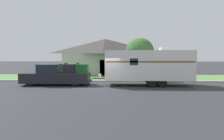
# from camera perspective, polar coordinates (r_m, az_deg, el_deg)

# --- Properties ---
(ground_plane) EXTENTS (120.00, 120.00, 0.00)m
(ground_plane) POSITION_cam_1_polar(r_m,az_deg,el_deg) (18.82, -1.80, -4.54)
(ground_plane) COLOR #2D2D33
(curb_strip) EXTENTS (80.00, 0.30, 0.14)m
(curb_strip) POSITION_cam_1_polar(r_m,az_deg,el_deg) (22.51, -1.15, -2.88)
(curb_strip) COLOR beige
(curb_strip) RESTS_ON ground_plane
(lawn_strip) EXTENTS (80.00, 7.00, 0.03)m
(lawn_strip) POSITION_cam_1_polar(r_m,az_deg,el_deg) (26.14, -0.70, -1.99)
(lawn_strip) COLOR #568442
(lawn_strip) RESTS_ON ground_plane
(house_across_street) EXTENTS (11.68, 7.29, 4.96)m
(house_across_street) POSITION_cam_1_polar(r_m,az_deg,el_deg) (31.40, -1.77, 3.76)
(house_across_street) COLOR #B2B2A8
(house_across_street) RESTS_ON ground_plane
(pickup_truck) EXTENTS (6.30, 2.01, 2.04)m
(pickup_truck) POSITION_cam_1_polar(r_m,az_deg,el_deg) (20.70, -14.23, -1.36)
(pickup_truck) COLOR black
(pickup_truck) RESTS_ON ground_plane
(travel_trailer) EXTENTS (9.00, 2.50, 3.46)m
(travel_trailer) POSITION_cam_1_polar(r_m,az_deg,el_deg) (19.96, 9.53, 1.30)
(travel_trailer) COLOR black
(travel_trailer) RESTS_ON ground_plane
(mailbox) EXTENTS (0.48, 0.20, 1.32)m
(mailbox) POSITION_cam_1_polar(r_m,az_deg,el_deg) (24.49, 19.44, -0.32)
(mailbox) COLOR brown
(mailbox) RESTS_ON ground_plane
(tree_in_yard) EXTENTS (3.18, 3.18, 4.63)m
(tree_in_yard) POSITION_cam_1_polar(r_m,az_deg,el_deg) (24.52, 7.26, 4.63)
(tree_in_yard) COLOR brown
(tree_in_yard) RESTS_ON ground_plane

